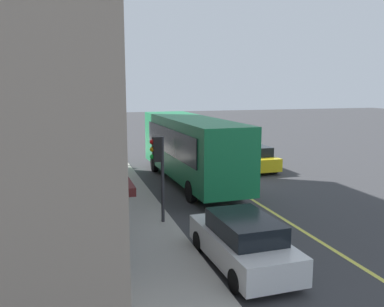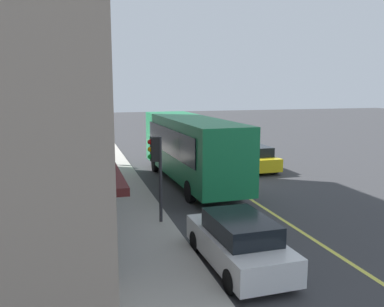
# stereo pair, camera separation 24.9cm
# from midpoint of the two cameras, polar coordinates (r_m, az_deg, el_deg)

# --- Properties ---
(ground) EXTENTS (120.00, 120.00, 0.00)m
(ground) POSITION_cam_midpoint_polar(r_m,az_deg,el_deg) (22.40, 4.77, -3.99)
(ground) COLOR #38383A
(sidewalk) EXTENTS (80.00, 2.84, 0.15)m
(sidewalk) POSITION_cam_midpoint_polar(r_m,az_deg,el_deg) (21.09, -9.91, -4.74)
(sidewalk) COLOR #B2ADA3
(sidewalk) RESTS_ON ground
(lane_centre_stripe) EXTENTS (36.00, 0.16, 0.01)m
(lane_centre_stripe) POSITION_cam_midpoint_polar(r_m,az_deg,el_deg) (22.40, 4.77, -3.98)
(lane_centre_stripe) COLOR #D8D14C
(lane_centre_stripe) RESTS_ON ground
(bus) EXTENTS (11.20, 2.88, 3.50)m
(bus) POSITION_cam_midpoint_polar(r_m,az_deg,el_deg) (21.85, 0.08, 1.00)
(bus) COLOR #197F47
(bus) RESTS_ON ground
(traffic_light) EXTENTS (0.30, 0.52, 3.20)m
(traffic_light) POSITION_cam_midpoint_polar(r_m,az_deg,el_deg) (15.05, -4.53, -0.76)
(traffic_light) COLOR #2D2D33
(traffic_light) RESTS_ON sidewalk
(car_white) EXTENTS (4.35, 1.96, 1.52)m
(car_white) POSITION_cam_midpoint_polar(r_m,az_deg,el_deg) (12.18, 7.08, -12.05)
(car_white) COLOR white
(car_white) RESTS_ON ground
(car_yellow) EXTENTS (4.32, 1.90, 1.52)m
(car_yellow) POSITION_cam_midpoint_polar(r_m,az_deg,el_deg) (25.81, 8.75, -0.60)
(car_yellow) COLOR yellow
(car_yellow) RESTS_ON ground
(pedestrian_near_storefront) EXTENTS (0.34, 0.34, 1.63)m
(pedestrian_near_storefront) POSITION_cam_midpoint_polar(r_m,az_deg,el_deg) (26.82, -11.00, 0.53)
(pedestrian_near_storefront) COLOR black
(pedestrian_near_storefront) RESTS_ON sidewalk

